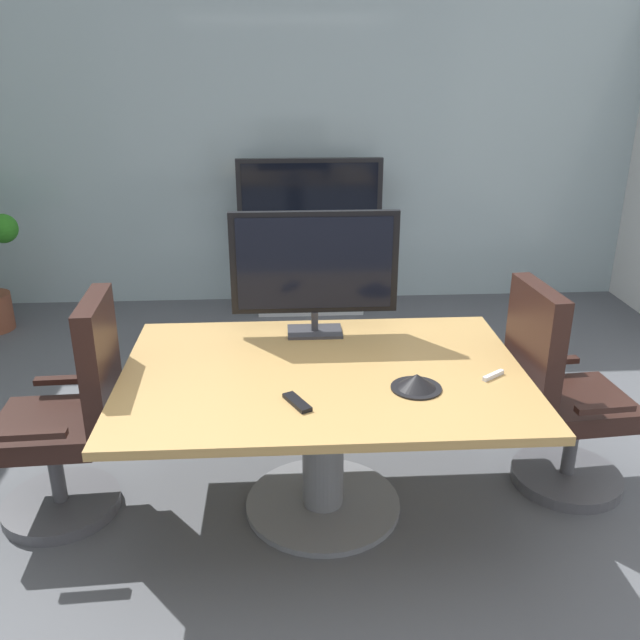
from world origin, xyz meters
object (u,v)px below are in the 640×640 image
(office_chair_left, at_px, (70,428))
(conference_phone, at_px, (416,382))
(office_chair_right, at_px, (559,406))
(wall_display_unit, at_px, (310,261))
(remote_control, at_px, (297,402))
(conference_table, at_px, (323,407))
(tv_monitor, at_px, (314,266))

(office_chair_left, bearing_deg, conference_phone, 78.16)
(office_chair_right, bearing_deg, office_chair_left, 86.81)
(wall_display_unit, xyz_separation_m, remote_control, (-0.19, -3.10, 0.31))
(conference_table, relative_size, office_chair_left, 1.68)
(tv_monitor, bearing_deg, wall_display_unit, 88.04)
(tv_monitor, bearing_deg, conference_phone, -58.48)
(conference_phone, xyz_separation_m, remote_control, (-0.52, -0.11, -0.02))
(conference_table, xyz_separation_m, wall_display_unit, (0.06, 2.79, -0.12))
(tv_monitor, xyz_separation_m, remote_control, (-0.11, -0.77, -0.35))
(conference_table, height_order, office_chair_right, office_chair_right)
(office_chair_right, xyz_separation_m, tv_monitor, (-1.20, 0.33, 0.65))
(tv_monitor, relative_size, remote_control, 4.94)
(office_chair_left, distance_m, conference_phone, 1.63)
(office_chair_right, bearing_deg, conference_phone, 107.25)
(office_chair_right, distance_m, wall_display_unit, 2.89)
(office_chair_left, distance_m, office_chair_right, 2.37)
(office_chair_right, bearing_deg, remote_control, 103.35)
(tv_monitor, relative_size, conference_phone, 3.82)
(conference_phone, bearing_deg, tv_monitor, 121.52)
(conference_table, height_order, wall_display_unit, wall_display_unit)
(conference_table, bearing_deg, conference_phone, -27.49)
(office_chair_right, relative_size, conference_phone, 4.95)
(office_chair_left, xyz_separation_m, office_chair_right, (2.37, 0.07, 0.00))
(tv_monitor, distance_m, remote_control, 0.85)
(conference_table, xyz_separation_m, office_chair_left, (-1.19, 0.05, -0.10))
(conference_table, height_order, office_chair_left, office_chair_left)
(conference_table, xyz_separation_m, conference_phone, (0.39, -0.20, 0.22))
(remote_control, bearing_deg, tv_monitor, 54.63)
(wall_display_unit, bearing_deg, tv_monitor, -91.96)
(office_chair_left, relative_size, wall_display_unit, 0.83)
(office_chair_right, relative_size, tv_monitor, 1.30)
(conference_phone, bearing_deg, office_chair_left, 170.79)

